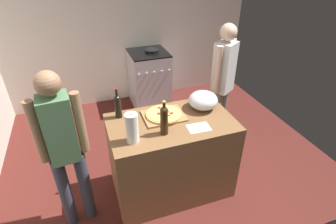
{
  "coord_description": "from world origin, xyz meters",
  "views": [
    {
      "loc": [
        -0.7,
        -1.35,
        2.32
      ],
      "look_at": [
        0.03,
        0.75,
        0.94
      ],
      "focal_mm": 28.51,
      "sensor_mm": 36.0,
      "label": 1
    }
  ],
  "objects_px": {
    "pizza": "(164,114)",
    "person_in_stripes": "(64,146)",
    "mixing_bowl": "(203,100)",
    "stove": "(149,79)",
    "paper_towel_roll": "(132,128)",
    "person_in_red": "(223,81)",
    "wine_bottle_green": "(164,119)",
    "wine_bottle_dark": "(118,105)"
  },
  "relations": [
    {
      "from": "pizza",
      "to": "person_in_stripes",
      "type": "relative_size",
      "value": 0.22
    },
    {
      "from": "mixing_bowl",
      "to": "stove",
      "type": "distance_m",
      "value": 1.84
    },
    {
      "from": "paper_towel_roll",
      "to": "person_in_stripes",
      "type": "distance_m",
      "value": 0.58
    },
    {
      "from": "stove",
      "to": "person_in_red",
      "type": "relative_size",
      "value": 0.59
    },
    {
      "from": "pizza",
      "to": "person_in_red",
      "type": "bearing_deg",
      "value": 26.73
    },
    {
      "from": "mixing_bowl",
      "to": "wine_bottle_green",
      "type": "relative_size",
      "value": 0.91
    },
    {
      "from": "paper_towel_roll",
      "to": "wine_bottle_dark",
      "type": "bearing_deg",
      "value": 95.93
    },
    {
      "from": "wine_bottle_dark",
      "to": "stove",
      "type": "xyz_separation_m",
      "value": [
        0.76,
        1.65,
        -0.56
      ]
    },
    {
      "from": "paper_towel_roll",
      "to": "mixing_bowl",
      "type": "bearing_deg",
      "value": 20.77
    },
    {
      "from": "wine_bottle_dark",
      "to": "paper_towel_roll",
      "type": "bearing_deg",
      "value": -84.07
    },
    {
      "from": "paper_towel_roll",
      "to": "wine_bottle_green",
      "type": "xyz_separation_m",
      "value": [
        0.29,
        0.02,
        0.02
      ]
    },
    {
      "from": "mixing_bowl",
      "to": "wine_bottle_dark",
      "type": "relative_size",
      "value": 0.97
    },
    {
      "from": "wine_bottle_dark",
      "to": "person_in_red",
      "type": "distance_m",
      "value": 1.37
    },
    {
      "from": "wine_bottle_green",
      "to": "person_in_stripes",
      "type": "relative_size",
      "value": 0.21
    },
    {
      "from": "pizza",
      "to": "person_in_stripes",
      "type": "bearing_deg",
      "value": -168.43
    },
    {
      "from": "wine_bottle_green",
      "to": "stove",
      "type": "height_order",
      "value": "wine_bottle_green"
    },
    {
      "from": "wine_bottle_green",
      "to": "stove",
      "type": "bearing_deg",
      "value": 78.3
    },
    {
      "from": "stove",
      "to": "person_in_red",
      "type": "xyz_separation_m",
      "value": [
        0.57,
        -1.33,
        0.47
      ]
    },
    {
      "from": "wine_bottle_dark",
      "to": "stove",
      "type": "height_order",
      "value": "wine_bottle_dark"
    },
    {
      "from": "mixing_bowl",
      "to": "person_in_red",
      "type": "distance_m",
      "value": 0.64
    },
    {
      "from": "mixing_bowl",
      "to": "person_in_stripes",
      "type": "xyz_separation_m",
      "value": [
        -1.37,
        -0.22,
        -0.07
      ]
    },
    {
      "from": "mixing_bowl",
      "to": "stove",
      "type": "xyz_separation_m",
      "value": [
        -0.09,
        1.77,
        -0.51
      ]
    },
    {
      "from": "wine_bottle_dark",
      "to": "person_in_stripes",
      "type": "height_order",
      "value": "person_in_stripes"
    },
    {
      "from": "wine_bottle_green",
      "to": "wine_bottle_dark",
      "type": "xyz_separation_m",
      "value": [
        -0.33,
        0.41,
        -0.02
      ]
    },
    {
      "from": "paper_towel_roll",
      "to": "person_in_stripes",
      "type": "relative_size",
      "value": 0.18
    },
    {
      "from": "wine_bottle_dark",
      "to": "person_in_stripes",
      "type": "bearing_deg",
      "value": -147.27
    },
    {
      "from": "mixing_bowl",
      "to": "wine_bottle_dark",
      "type": "distance_m",
      "value": 0.86
    },
    {
      "from": "person_in_red",
      "to": "paper_towel_roll",
      "type": "bearing_deg",
      "value": -150.04
    },
    {
      "from": "pizza",
      "to": "paper_towel_roll",
      "type": "distance_m",
      "value": 0.48
    },
    {
      "from": "wine_bottle_green",
      "to": "wine_bottle_dark",
      "type": "distance_m",
      "value": 0.53
    },
    {
      "from": "person_in_stripes",
      "to": "person_in_red",
      "type": "height_order",
      "value": "person_in_red"
    },
    {
      "from": "mixing_bowl",
      "to": "paper_towel_roll",
      "type": "relative_size",
      "value": 1.1
    },
    {
      "from": "wine_bottle_dark",
      "to": "person_in_red",
      "type": "relative_size",
      "value": 0.19
    },
    {
      "from": "pizza",
      "to": "wine_bottle_dark",
      "type": "distance_m",
      "value": 0.45
    },
    {
      "from": "stove",
      "to": "wine_bottle_green",
      "type": "bearing_deg",
      "value": -101.7
    },
    {
      "from": "mixing_bowl",
      "to": "paper_towel_roll",
      "type": "distance_m",
      "value": 0.87
    },
    {
      "from": "wine_bottle_green",
      "to": "wine_bottle_dark",
      "type": "bearing_deg",
      "value": 129.56
    },
    {
      "from": "mixing_bowl",
      "to": "paper_towel_roll",
      "type": "bearing_deg",
      "value": -159.23
    },
    {
      "from": "pizza",
      "to": "wine_bottle_dark",
      "type": "xyz_separation_m",
      "value": [
        -0.42,
        0.14,
        0.1
      ]
    },
    {
      "from": "paper_towel_roll",
      "to": "person_in_stripes",
      "type": "xyz_separation_m",
      "value": [
        -0.56,
        0.09,
        -0.11
      ]
    },
    {
      "from": "stove",
      "to": "mixing_bowl",
      "type": "bearing_deg",
      "value": -86.99
    },
    {
      "from": "wine_bottle_dark",
      "to": "person_in_stripes",
      "type": "relative_size",
      "value": 0.2
    }
  ]
}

